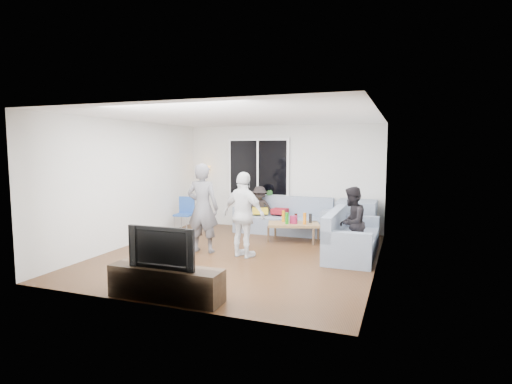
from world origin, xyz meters
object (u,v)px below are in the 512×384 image
at_px(sofa_back_section, 283,215).
at_px(television, 165,246).
at_px(side_chair, 184,215).
at_px(tv_console, 166,283).
at_px(player_right, 244,215).
at_px(spectator_back, 260,209).
at_px(coffee_table, 294,232).
at_px(sofa_right_section, 353,233).
at_px(floor_lamp, 205,196).
at_px(spectator_right, 352,223).
at_px(player_left, 203,208).

distance_m(sofa_back_section, television, 4.79).
height_order(side_chair, tv_console, side_chair).
bearing_deg(player_right, spectator_back, -60.14).
height_order(coffee_table, side_chair, side_chair).
distance_m(spectator_back, tv_console, 4.83).
relative_size(sofa_right_section, floor_lamp, 1.28).
height_order(sofa_right_section, spectator_right, spectator_right).
height_order(sofa_back_section, spectator_right, spectator_right).
height_order(sofa_right_section, player_left, player_left).
xyz_separation_m(coffee_table, tv_console, (-0.71, -3.98, 0.02)).
height_order(player_left, spectator_back, player_left).
height_order(side_chair, spectator_right, spectator_right).
xyz_separation_m(floor_lamp, spectator_right, (4.07, -2.05, -0.12)).
height_order(floor_lamp, player_right, player_right).
bearing_deg(sofa_right_section, floor_lamp, 65.93).
relative_size(floor_lamp, player_left, 0.90).
bearing_deg(side_chair, spectator_right, -18.45).
bearing_deg(player_left, television, 102.34).
height_order(sofa_right_section, tv_console, sofa_right_section).
relative_size(sofa_back_section, spectator_right, 1.73).
xyz_separation_m(player_left, television, (0.71, -2.44, -0.15)).
relative_size(player_left, television, 1.78).
relative_size(player_right, spectator_back, 1.44).
relative_size(spectator_back, television, 1.13).
bearing_deg(floor_lamp, sofa_right_section, -24.07).
xyz_separation_m(sofa_right_section, side_chair, (-4.07, 0.72, 0.01)).
height_order(player_right, spectator_back, player_right).
relative_size(sofa_right_section, coffee_table, 1.82).
height_order(player_left, spectator_right, player_left).
bearing_deg(sofa_back_section, spectator_right, -44.62).
distance_m(sofa_back_section, player_left, 2.56).
distance_m(side_chair, floor_lamp, 1.15).
xyz_separation_m(sofa_right_section, tv_console, (-2.07, -3.20, -0.20)).
bearing_deg(coffee_table, player_right, -108.06).
distance_m(sofa_right_section, player_left, 2.92).
distance_m(sofa_back_section, spectator_right, 2.58).
distance_m(floor_lamp, spectator_right, 4.56).
relative_size(side_chair, spectator_back, 0.78).
bearing_deg(tv_console, spectator_back, 94.44).
distance_m(coffee_table, player_left, 2.20).
xyz_separation_m(floor_lamp, spectator_back, (1.62, -0.22, -0.23)).
bearing_deg(sofa_back_section, tv_console, -92.89).
bearing_deg(side_chair, spectator_back, 23.20).
relative_size(sofa_back_section, coffee_table, 2.09).
distance_m(floor_lamp, player_right, 3.43).
height_order(tv_console, television, television).
bearing_deg(spectator_back, spectator_right, -49.38).
distance_m(side_chair, player_right, 2.70).
bearing_deg(sofa_right_section, sofa_back_section, 49.38).
bearing_deg(television, player_left, 106.22).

